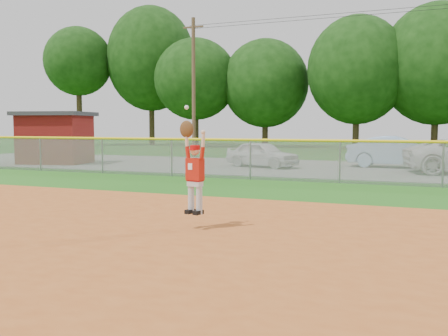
# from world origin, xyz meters

# --- Properties ---
(ground) EXTENTS (120.00, 120.00, 0.00)m
(ground) POSITION_xyz_m (0.00, 0.00, 0.00)
(ground) COLOR #1E5713
(ground) RESTS_ON ground
(parking_strip) EXTENTS (44.00, 10.00, 0.03)m
(parking_strip) POSITION_xyz_m (0.00, 16.00, 0.01)
(parking_strip) COLOR slate
(parking_strip) RESTS_ON ground
(car_white_a) EXTENTS (3.96, 2.55, 1.25)m
(car_white_a) POSITION_xyz_m (-1.20, 15.33, 0.66)
(car_white_a) COLOR white
(car_white_a) RESTS_ON parking_strip
(car_blue) EXTENTS (4.62, 1.82, 1.50)m
(car_blue) POSITION_xyz_m (4.87, 17.44, 0.78)
(car_blue) COLOR #9CC0E9
(car_blue) RESTS_ON parking_strip
(utility_shed) EXTENTS (4.16, 3.51, 2.76)m
(utility_shed) POSITION_xyz_m (-12.17, 13.56, 1.41)
(utility_shed) COLOR #5F0F0D
(utility_shed) RESTS_ON ground
(outfield_fence) EXTENTS (40.06, 0.10, 1.55)m
(outfield_fence) POSITION_xyz_m (0.00, 10.00, 0.88)
(outfield_fence) COLOR gray
(outfield_fence) RESTS_ON ground
(power_lines) EXTENTS (19.40, 0.24, 9.00)m
(power_lines) POSITION_xyz_m (1.00, 22.00, 4.68)
(power_lines) COLOR #4C3823
(power_lines) RESTS_ON ground
(tree_line) EXTENTS (62.37, 13.00, 14.43)m
(tree_line) POSITION_xyz_m (0.96, 37.90, 7.53)
(tree_line) COLOR #422D1C
(tree_line) RESTS_ON ground
(ballplayer) EXTENTS (0.60, 0.32, 2.08)m
(ballplayer) POSITION_xyz_m (1.96, 0.84, 1.22)
(ballplayer) COLOR silver
(ballplayer) RESTS_ON ground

